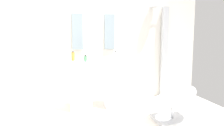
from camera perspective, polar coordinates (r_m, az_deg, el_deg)
The scene contains 11 objects.
rear_partition at distance 4.53m, azimuth -5.10°, elevation 6.05°, with size 4.80×0.10×2.60m, color silver.
pedestal_sink_left at distance 4.05m, azimuth -8.66°, elevation -5.30°, with size 0.52×0.52×1.02m.
pedestal_sink_right at distance 4.16m, azimuth 0.78°, elevation -4.89°, with size 0.52×0.52×1.02m.
vanity_mirror_left at distance 4.42m, azimuth -9.42°, elevation 8.45°, with size 0.22×0.03×0.74m, color #8C9EA8.
vanity_mirror_right at distance 4.52m, azimuth -0.67°, elevation 8.51°, with size 0.22×0.03×0.74m, color #8C9EA8.
shower_column at distance 4.91m, azimuth 13.91°, elevation 3.39°, with size 0.49×0.24×2.05m.
lounge_chair at distance 3.61m, azimuth 16.09°, elevation -9.83°, with size 1.10×1.10×0.65m.
towel_rack at distance 3.23m, azimuth -25.79°, elevation -7.14°, with size 0.37×0.22×0.95m.
soap_bottle_amber at distance 4.11m, azimuth -10.57°, elevation 1.79°, with size 0.06×0.06×0.18m.
soap_bottle_white at distance 3.90m, azimuth 0.94°, elevation 1.71°, with size 0.04×0.04×0.20m.
soap_bottle_green at distance 3.91m, azimuth -7.25°, elevation 1.16°, with size 0.06×0.06×0.13m.
Camera 1 is at (-0.65, -2.83, 1.39)m, focal length 33.57 mm.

